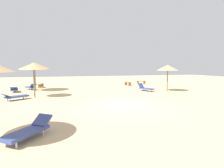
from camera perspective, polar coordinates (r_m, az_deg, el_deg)
ground_plane at (r=12.06m, az=4.19°, el=-6.96°), size 80.00×80.00×0.00m
parasol_2 at (r=21.13m, az=-23.32°, el=5.28°), size 3.18×3.18×3.05m
parasol_3 at (r=19.93m, az=17.22°, el=4.92°), size 2.28×2.28×2.81m
parasol_4 at (r=16.46m, az=-23.59°, el=5.13°), size 2.28×2.28×2.94m
lounger_1 at (r=7.29m, az=-24.78°, el=-13.13°), size 1.67×1.89×0.70m
lounger_2 at (r=22.52m, az=-24.36°, el=-0.86°), size 1.50×1.94×0.76m
lounger_3 at (r=19.74m, az=10.53°, el=-1.27°), size 1.28×1.95×0.80m
lounger_4 at (r=15.92m, az=-28.37°, el=-3.46°), size 1.94×1.61×0.62m
lounger_7 at (r=21.14m, az=-28.54°, el=-1.44°), size 0.93×1.99×0.64m
bench_0 at (r=25.38m, az=5.01°, el=0.29°), size 0.56×1.53×0.49m
bench_1 at (r=24.38m, az=-21.60°, el=-0.27°), size 0.64×1.55×0.49m
bench_2 at (r=27.84m, az=9.22°, el=0.69°), size 1.50×0.42×0.49m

